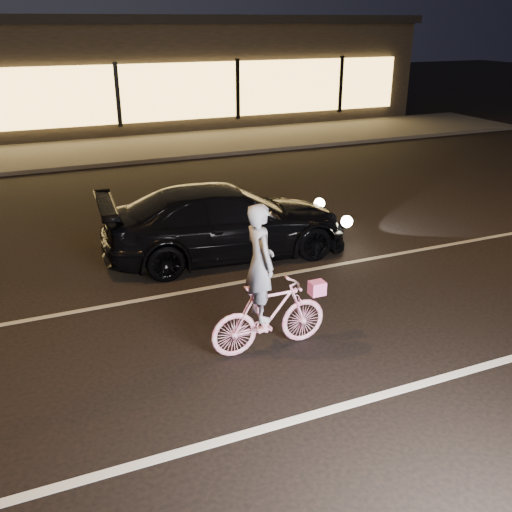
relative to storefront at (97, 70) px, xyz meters
name	(u,v)px	position (x,y,z in m)	size (l,w,h in m)	color
ground	(326,333)	(0.00, -18.97, -2.15)	(90.00, 90.00, 0.00)	black
lane_stripe_near	(390,393)	(0.00, -20.47, -2.14)	(60.00, 0.12, 0.01)	silver
lane_stripe_far	(267,277)	(0.00, -16.97, -2.14)	(60.00, 0.10, 0.01)	gray
sidewalk	(132,149)	(0.00, -5.97, -2.09)	(30.00, 4.00, 0.12)	#383533
storefront	(97,70)	(0.00, 0.00, 0.00)	(25.40, 8.42, 4.20)	black
cyclist	(267,300)	(-0.93, -19.02, -1.43)	(1.60, 0.55, 2.01)	#E02B76
sedan	(226,221)	(-0.26, -15.74, -1.50)	(4.57, 2.11, 1.29)	black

